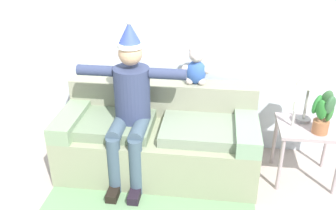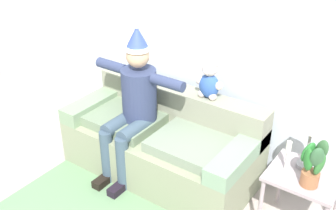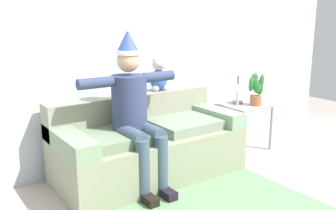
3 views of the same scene
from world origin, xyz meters
name	(u,v)px [view 1 (image 1 of 3)]	position (x,y,z in m)	size (l,w,h in m)	color
back_wall	(166,24)	(0.00, 1.55, 1.35)	(7.00, 0.10, 2.70)	silver
couch	(159,137)	(0.00, 1.02, 0.33)	(1.92, 0.90, 0.82)	gray
person_seated	(130,102)	(-0.24, 0.86, 0.79)	(1.02, 0.77, 1.54)	navy
teddy_bear	(196,68)	(0.34, 1.30, 0.99)	(0.29, 0.17, 0.38)	#3156A5
side_table	(308,134)	(1.42, 1.00, 0.49)	(0.57, 0.50, 0.58)	#A29295
table_lamp	(310,79)	(1.38, 1.09, 1.01)	(0.24, 0.24, 0.55)	gray
potted_plant	(324,112)	(1.49, 0.89, 0.78)	(0.23, 0.23, 0.40)	#A0623E
candle_tall	(295,110)	(1.26, 0.98, 0.75)	(0.04, 0.04, 0.26)	beige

